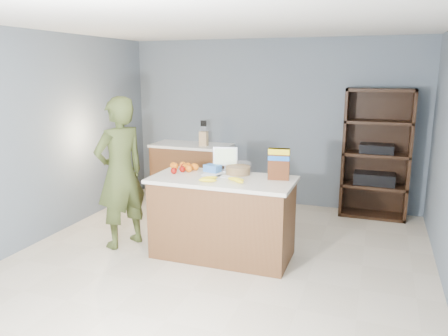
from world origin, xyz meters
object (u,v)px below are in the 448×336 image
(person, at_px, (120,173))
(tv, at_px, (225,157))
(counter_peninsula, at_px, (222,220))
(shelving_unit, at_px, (376,156))
(cereal_box, at_px, (279,162))

(person, relative_size, tv, 6.24)
(counter_peninsula, xyz_separation_m, tv, (-0.09, 0.33, 0.64))
(person, distance_m, tv, 1.23)
(shelving_unit, distance_m, tv, 2.38)
(person, distance_m, cereal_box, 1.83)
(person, bearing_deg, counter_peninsula, 118.82)
(shelving_unit, height_order, cereal_box, shelving_unit)
(counter_peninsula, relative_size, person, 0.89)
(person, relative_size, cereal_box, 5.23)
(shelving_unit, distance_m, person, 3.51)
(cereal_box, bearing_deg, person, -172.52)
(person, bearing_deg, shelving_unit, 151.83)
(shelving_unit, xyz_separation_m, person, (-2.77, -2.15, 0.02))
(shelving_unit, bearing_deg, cereal_box, -116.69)
(person, height_order, cereal_box, person)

